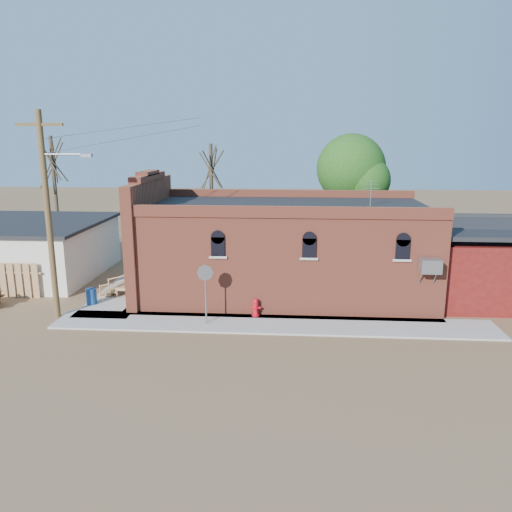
# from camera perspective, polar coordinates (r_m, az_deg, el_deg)

# --- Properties ---
(ground) EXTENTS (120.00, 120.00, 0.00)m
(ground) POSITION_cam_1_polar(r_m,az_deg,el_deg) (20.95, -2.26, -8.70)
(ground) COLOR brown
(ground) RESTS_ON ground
(sidewalk_south) EXTENTS (19.00, 2.20, 0.08)m
(sidewalk_south) POSITION_cam_1_polar(r_m,az_deg,el_deg) (21.67, 1.98, -7.82)
(sidewalk_south) COLOR #9E9991
(sidewalk_south) RESTS_ON ground
(sidewalk_west) EXTENTS (2.60, 10.00, 0.08)m
(sidewalk_west) POSITION_cam_1_polar(r_m,az_deg,el_deg) (27.80, -13.93, -3.39)
(sidewalk_west) COLOR #9E9991
(sidewalk_west) RESTS_ON ground
(brick_bar) EXTENTS (16.40, 7.97, 6.30)m
(brick_bar) POSITION_cam_1_polar(r_m,az_deg,el_deg) (25.40, 2.72, 0.78)
(brick_bar) COLOR #A44832
(brick_bar) RESTS_ON ground
(red_shed) EXTENTS (5.40, 6.40, 4.30)m
(red_shed) POSITION_cam_1_polar(r_m,az_deg,el_deg) (27.07, 24.06, 0.26)
(red_shed) COLOR #560E0E
(red_shed) RESTS_ON ground
(utility_pole) EXTENTS (3.12, 0.26, 9.00)m
(utility_pole) POSITION_cam_1_polar(r_m,az_deg,el_deg) (23.15, -22.58, 4.66)
(utility_pole) COLOR #503B20
(utility_pole) RESTS_ON ground
(tree_bare_near) EXTENTS (2.80, 2.80, 7.65)m
(tree_bare_near) POSITION_cam_1_polar(r_m,az_deg,el_deg) (32.76, -5.16, 9.99)
(tree_bare_near) COLOR #4C3D2B
(tree_bare_near) RESTS_ON ground
(tree_bare_far) EXTENTS (2.80, 2.80, 8.16)m
(tree_bare_far) POSITION_cam_1_polar(r_m,az_deg,el_deg) (37.04, -22.24, 10.07)
(tree_bare_far) COLOR #4C3D2B
(tree_bare_far) RESTS_ON ground
(tree_leafy) EXTENTS (4.40, 4.40, 8.15)m
(tree_leafy) POSITION_cam_1_polar(r_m,az_deg,el_deg) (33.07, 10.81, 9.79)
(tree_leafy) COLOR #4C3D2B
(tree_leafy) RESTS_ON ground
(fire_hydrant) EXTENTS (0.47, 0.44, 0.81)m
(fire_hydrant) POSITION_cam_1_polar(r_m,az_deg,el_deg) (22.40, -0.04, -5.89)
(fire_hydrant) COLOR red
(fire_hydrant) RESTS_ON sidewalk_south
(stop_sign) EXTENTS (0.70, 0.23, 2.61)m
(stop_sign) POSITION_cam_1_polar(r_m,az_deg,el_deg) (21.19, -5.81, -2.55)
(stop_sign) COLOR gray
(stop_sign) RESTS_ON sidewalk_south
(trash_barrel) EXTENTS (0.52, 0.52, 0.76)m
(trash_barrel) POSITION_cam_1_polar(r_m,az_deg,el_deg) (25.24, -18.29, -4.40)
(trash_barrel) COLOR navy
(trash_barrel) RESTS_ON sidewalk_west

